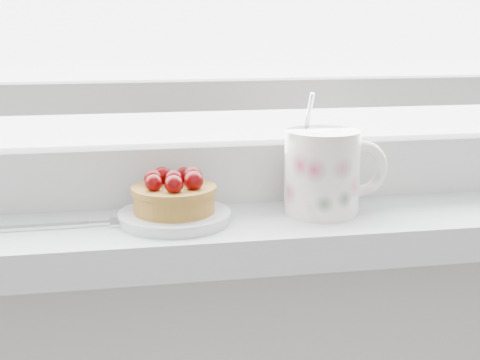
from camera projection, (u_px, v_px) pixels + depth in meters
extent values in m
cube|color=silver|center=(222.00, 231.00, 0.77)|extent=(1.60, 0.20, 0.04)
cube|color=silver|center=(213.00, 171.00, 0.83)|extent=(1.30, 0.05, 0.07)
cube|color=silver|center=(212.00, 94.00, 0.80)|extent=(1.30, 0.04, 0.04)
cylinder|color=silver|center=(175.00, 217.00, 0.74)|extent=(0.12, 0.12, 0.01)
cylinder|color=brown|center=(174.00, 199.00, 0.73)|extent=(0.09, 0.09, 0.03)
cylinder|color=brown|center=(174.00, 189.00, 0.73)|extent=(0.09, 0.09, 0.01)
sphere|color=#440204|center=(174.00, 179.00, 0.73)|extent=(0.02, 0.02, 0.02)
sphere|color=#440204|center=(193.00, 176.00, 0.74)|extent=(0.02, 0.02, 0.02)
sphere|color=#440204|center=(184.00, 175.00, 0.75)|extent=(0.02, 0.02, 0.02)
sphere|color=#440204|center=(162.00, 175.00, 0.74)|extent=(0.02, 0.02, 0.02)
sphere|color=#440204|center=(153.00, 178.00, 0.73)|extent=(0.02, 0.02, 0.02)
sphere|color=#440204|center=(154.00, 183.00, 0.71)|extent=(0.02, 0.02, 0.02)
sphere|color=#440204|center=(174.00, 185.00, 0.70)|extent=(0.02, 0.02, 0.02)
sphere|color=#440204|center=(194.00, 181.00, 0.71)|extent=(0.02, 0.02, 0.02)
cylinder|color=white|center=(322.00, 172.00, 0.76)|extent=(0.09, 0.09, 0.10)
cylinder|color=black|center=(323.00, 134.00, 0.75)|extent=(0.07, 0.07, 0.01)
torus|color=white|center=(360.00, 169.00, 0.77)|extent=(0.07, 0.01, 0.07)
cylinder|color=silver|center=(308.00, 118.00, 0.76)|extent=(0.01, 0.02, 0.06)
cube|color=silver|center=(32.00, 227.00, 0.71)|extent=(0.12, 0.01, 0.00)
cube|color=silver|center=(100.00, 223.00, 0.73)|extent=(0.02, 0.01, 0.00)
cube|color=silver|center=(126.00, 222.00, 0.73)|extent=(0.03, 0.03, 0.00)
cube|color=silver|center=(158.00, 223.00, 0.73)|extent=(0.04, 0.00, 0.00)
cube|color=silver|center=(157.00, 221.00, 0.73)|extent=(0.04, 0.00, 0.00)
cube|color=silver|center=(156.00, 219.00, 0.74)|extent=(0.04, 0.00, 0.00)
cube|color=silver|center=(156.00, 217.00, 0.75)|extent=(0.04, 0.00, 0.00)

